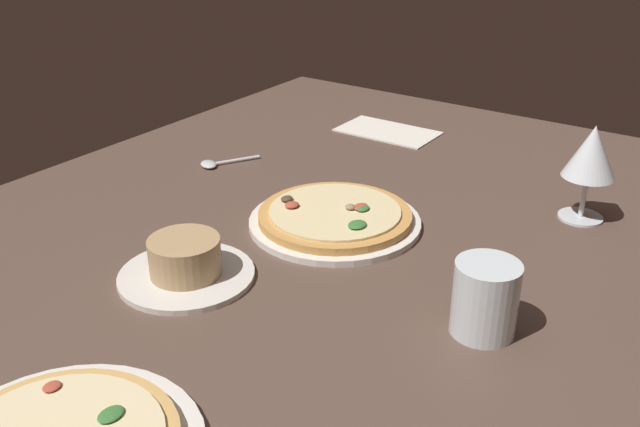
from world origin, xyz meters
The scene contains 7 objects.
dining_table centered at (0.00, 0.00, 2.00)cm, with size 150.00×110.00×4.00cm, color brown.
pizza_main centered at (6.13, -1.31, 5.20)cm, with size 26.44×26.44×3.37cm.
ramekin_on_saucer centered at (-18.38, 6.19, 6.25)cm, with size 18.19×18.19×5.83cm.
wine_glass_far centered at (30.07, -31.71, 14.58)cm, with size 7.96×7.96×15.24cm.
water_glass centered at (-7.30, -31.07, 8.06)cm, with size 7.70×7.70×9.05cm.
paper_menu centered at (48.63, 13.60, 4.15)cm, with size 11.85×20.24×0.30cm, color silver.
spoon centered at (14.20, 30.42, 4.45)cm, with size 11.05×7.71×1.00cm.
Camera 1 is at (-75.14, -54.76, 52.75)cm, focal length 39.65 mm.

